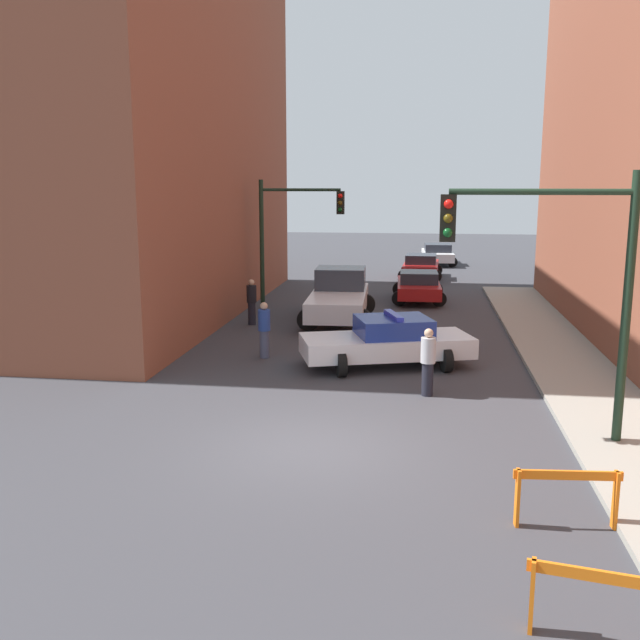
# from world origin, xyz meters

# --- Properties ---
(ground_plane) EXTENTS (120.00, 120.00, 0.00)m
(ground_plane) POSITION_xyz_m (0.00, 0.00, 0.00)
(ground_plane) COLOR #38383D
(building_corner_left) EXTENTS (14.00, 20.00, 15.63)m
(building_corner_left) POSITION_xyz_m (-12.00, 14.00, 7.81)
(building_corner_left) COLOR brown
(building_corner_left) RESTS_ON ground_plane
(traffic_light_near) EXTENTS (3.64, 0.35, 5.20)m
(traffic_light_near) POSITION_xyz_m (4.73, 0.98, 3.53)
(traffic_light_near) COLOR black
(traffic_light_near) RESTS_ON sidewalk_right
(traffic_light_far) EXTENTS (3.44, 0.35, 5.20)m
(traffic_light_far) POSITION_xyz_m (-3.30, 15.27, 3.40)
(traffic_light_far) COLOR black
(traffic_light_far) RESTS_ON ground_plane
(police_car) EXTENTS (5.04, 3.21, 1.52)m
(police_car) POSITION_xyz_m (1.16, 6.50, 0.72)
(police_car) COLOR white
(police_car) RESTS_ON ground_plane
(white_truck) EXTENTS (2.79, 5.48, 1.90)m
(white_truck) POSITION_xyz_m (-0.98, 13.00, 0.91)
(white_truck) COLOR silver
(white_truck) RESTS_ON ground_plane
(parked_car_near) EXTENTS (2.37, 4.36, 1.31)m
(parked_car_near) POSITION_xyz_m (1.93, 17.96, 0.67)
(parked_car_near) COLOR maroon
(parked_car_near) RESTS_ON ground_plane
(parked_car_mid) EXTENTS (2.38, 4.36, 1.31)m
(parked_car_mid) POSITION_xyz_m (2.01, 25.45, 0.67)
(parked_car_mid) COLOR maroon
(parked_car_mid) RESTS_ON ground_plane
(parked_car_far) EXTENTS (2.41, 4.38, 1.31)m
(parked_car_far) POSITION_xyz_m (3.02, 32.26, 0.67)
(parked_car_far) COLOR silver
(parked_car_far) RESTS_ON ground_plane
(pedestrian_crossing) EXTENTS (0.45, 0.45, 1.66)m
(pedestrian_crossing) POSITION_xyz_m (-2.50, 7.02, 0.86)
(pedestrian_crossing) COLOR #474C66
(pedestrian_crossing) RESTS_ON ground_plane
(pedestrian_corner) EXTENTS (0.49, 0.49, 1.66)m
(pedestrian_corner) POSITION_xyz_m (-4.02, 11.81, 0.86)
(pedestrian_corner) COLOR black
(pedestrian_corner) RESTS_ON ground_plane
(pedestrian_sidewalk) EXTENTS (0.39, 0.39, 1.66)m
(pedestrian_sidewalk) POSITION_xyz_m (2.24, 3.86, 0.86)
(pedestrian_sidewalk) COLOR black
(pedestrian_sidewalk) RESTS_ON ground_plane
(barrier_front) EXTENTS (1.58, 0.44, 0.90)m
(barrier_front) POSITION_xyz_m (4.08, -5.47, 0.62)
(barrier_front) COLOR orange
(barrier_front) RESTS_ON ground_plane
(barrier_mid) EXTENTS (1.60, 0.29, 0.90)m
(barrier_mid) POSITION_xyz_m (4.26, -2.66, 0.62)
(barrier_mid) COLOR orange
(barrier_mid) RESTS_ON ground_plane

